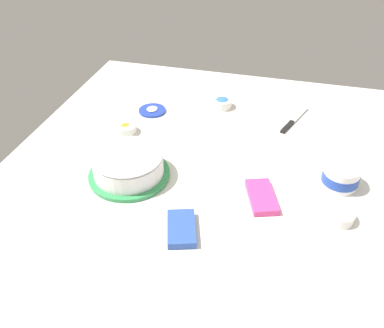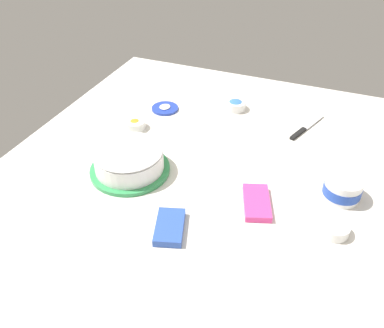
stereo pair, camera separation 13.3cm
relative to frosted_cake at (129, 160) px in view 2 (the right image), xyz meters
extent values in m
plane|color=silver|center=(-0.11, 0.30, -0.05)|extent=(1.54, 1.54, 0.00)
cylinder|color=#339351|center=(0.00, 0.00, -0.04)|extent=(0.27, 0.27, 0.01)
cylinder|color=#DBB77A|center=(0.00, 0.00, -0.01)|extent=(0.21, 0.21, 0.05)
cylinder|color=white|center=(0.00, 0.00, 0.00)|extent=(0.23, 0.23, 0.06)
ellipsoid|color=white|center=(0.00, 0.00, 0.04)|extent=(0.23, 0.23, 0.03)
cylinder|color=white|center=(-0.13, 0.68, -0.01)|extent=(0.11, 0.11, 0.07)
cylinder|color=#2347B2|center=(-0.13, 0.68, -0.01)|extent=(0.12, 0.12, 0.03)
cylinder|color=white|center=(-0.13, 0.68, 0.02)|extent=(0.10, 0.10, 0.01)
cylinder|color=#233DAD|center=(-0.43, -0.07, -0.04)|extent=(0.11, 0.11, 0.01)
ellipsoid|color=white|center=(-0.43, -0.07, -0.03)|extent=(0.05, 0.05, 0.01)
cube|color=silver|center=(-0.55, 0.53, -0.04)|extent=(0.14, 0.07, 0.00)
cube|color=black|center=(-0.44, 0.49, -0.04)|extent=(0.10, 0.05, 0.01)
cylinder|color=white|center=(-0.25, -0.11, -0.03)|extent=(0.08, 0.08, 0.03)
cylinder|color=orange|center=(-0.25, -0.11, -0.03)|extent=(0.07, 0.07, 0.01)
ellipsoid|color=orange|center=(-0.25, -0.11, -0.02)|extent=(0.06, 0.06, 0.02)
cylinder|color=white|center=(-0.54, 0.21, -0.03)|extent=(0.09, 0.09, 0.04)
cylinder|color=blue|center=(-0.54, 0.21, -0.02)|extent=(0.07, 0.07, 0.01)
ellipsoid|color=blue|center=(-0.54, 0.21, -0.01)|extent=(0.06, 0.06, 0.02)
cylinder|color=white|center=(0.04, 0.67, -0.03)|extent=(0.08, 0.08, 0.03)
cylinder|color=green|center=(0.04, 0.67, -0.03)|extent=(0.07, 0.07, 0.01)
ellipsoid|color=green|center=(0.04, 0.67, -0.02)|extent=(0.06, 0.06, 0.02)
cube|color=#2D51B2|center=(0.20, 0.24, -0.03)|extent=(0.15, 0.12, 0.02)
cube|color=#E53D8E|center=(0.00, 0.44, -0.04)|extent=(0.17, 0.12, 0.02)
camera|label=1|loc=(0.95, 0.46, 0.80)|focal=37.09mm
camera|label=2|loc=(0.91, 0.59, 0.80)|focal=37.09mm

